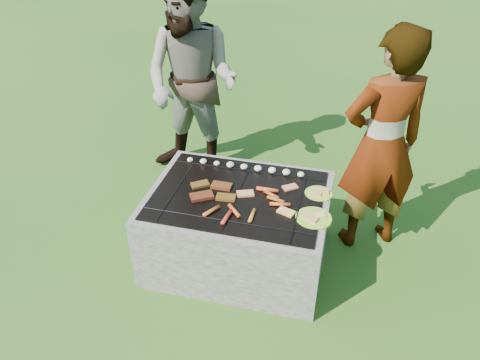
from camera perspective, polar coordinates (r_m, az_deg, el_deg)
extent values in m
plane|color=#224B12|center=(3.76, -0.19, -9.33)|extent=(60.00, 60.00, 0.00)
cube|color=gray|center=(3.88, 1.31, -2.06)|extent=(1.30, 0.18, 0.60)
cube|color=gray|center=(3.27, -2.02, -10.23)|extent=(1.30, 0.18, 0.60)
cube|color=gray|center=(3.71, -8.63, -4.38)|extent=(0.18, 0.64, 0.60)
cube|color=#9B9589|center=(3.50, 8.80, -7.17)|extent=(0.18, 0.64, 0.60)
cube|color=black|center=(3.60, -0.20, -6.54)|extent=(0.94, 0.64, 0.48)
sphere|color=#FF5914|center=(3.46, -0.20, -3.75)|extent=(0.10, 0.10, 0.10)
cube|color=black|center=(3.37, -0.21, -1.79)|extent=(1.20, 0.90, 0.01)
cylinder|color=black|center=(3.49, -7.38, -0.64)|extent=(0.01, 0.88, 0.01)
cylinder|color=black|center=(3.37, -0.21, -1.70)|extent=(0.01, 0.88, 0.01)
cylinder|color=black|center=(3.31, 7.37, -2.80)|extent=(0.01, 0.88, 0.01)
cylinder|color=black|center=(3.12, -1.68, -5.00)|extent=(1.18, 0.01, 0.01)
cylinder|color=black|center=(3.63, 1.05, 1.13)|extent=(1.18, 0.01, 0.01)
ellipsoid|color=#ECE3C8|center=(3.76, -6.10, 2.48)|extent=(0.05, 0.05, 0.03)
ellipsoid|color=white|center=(3.72, -4.49, 2.30)|extent=(0.05, 0.05, 0.04)
ellipsoid|color=white|center=(3.69, -2.85, 2.05)|extent=(0.05, 0.05, 0.03)
ellipsoid|color=beige|center=(3.67, -1.18, 1.89)|extent=(0.06, 0.06, 0.04)
ellipsoid|color=beige|center=(3.64, 0.50, 1.65)|extent=(0.06, 0.06, 0.04)
ellipsoid|color=white|center=(3.62, 2.21, 1.43)|extent=(0.06, 0.06, 0.04)
ellipsoid|color=#EBE5C7|center=(3.60, 3.94, 1.20)|extent=(0.06, 0.06, 0.04)
ellipsoid|color=beige|center=(3.59, 5.68, 0.97)|extent=(0.06, 0.06, 0.04)
ellipsoid|color=#F0E3CB|center=(3.58, 7.43, 0.69)|extent=(0.05, 0.05, 0.04)
cube|color=#935D1A|center=(3.47, -4.89, -0.54)|extent=(0.15, 0.14, 0.02)
cube|color=#95401B|center=(3.44, -2.26, -0.71)|extent=(0.15, 0.09, 0.02)
cube|color=brown|center=(3.34, -4.67, -1.96)|extent=(0.19, 0.16, 0.02)
cube|color=#905F1A|center=(3.32, -1.72, -2.12)|extent=(0.14, 0.09, 0.02)
cylinder|color=#E84026|center=(3.39, 3.36, -1.18)|extent=(0.16, 0.03, 0.03)
cylinder|color=red|center=(3.35, 3.86, -1.79)|extent=(0.13, 0.08, 0.02)
cylinder|color=#C47920|center=(3.30, 4.38, -2.37)|extent=(0.13, 0.05, 0.02)
cylinder|color=#F74528|center=(3.26, 4.91, -2.95)|extent=(0.15, 0.05, 0.03)
cylinder|color=orange|center=(3.19, -0.71, -3.75)|extent=(0.12, 0.13, 0.03)
cylinder|color=orange|center=(3.15, 1.49, -4.34)|extent=(0.03, 0.14, 0.03)
cylinder|color=#CC5B21|center=(3.19, -3.50, -3.77)|extent=(0.10, 0.14, 0.03)
cylinder|color=red|center=(3.13, -1.62, -4.52)|extent=(0.05, 0.16, 0.03)
cube|color=#F2AD7C|center=(3.36, 0.66, -1.66)|extent=(0.14, 0.11, 0.02)
cube|color=#EECC7A|center=(3.20, 5.64, -3.88)|extent=(0.13, 0.10, 0.02)
cube|color=tan|center=(3.45, 6.14, -0.88)|extent=(0.12, 0.12, 0.01)
cylinder|color=yellow|center=(3.43, 9.53, -1.68)|extent=(0.24, 0.24, 0.01)
cube|color=#F9CA7F|center=(3.40, 9.19, -1.63)|extent=(0.08, 0.05, 0.01)
cube|color=#E7C576|center=(3.43, 10.09, -1.36)|extent=(0.09, 0.06, 0.01)
cylinder|color=#BCDE35|center=(3.19, 8.95, -4.64)|extent=(0.31, 0.31, 0.02)
cube|color=#DCB370|center=(3.16, 8.58, -4.61)|extent=(0.11, 0.09, 0.02)
cube|color=#DECE71|center=(3.19, 9.55, -4.31)|extent=(0.11, 0.10, 0.02)
imported|color=#A8958C|center=(3.57, 16.91, 4.05)|extent=(0.77, 0.67, 1.77)
imported|color=gray|center=(4.33, -5.89, 11.71)|extent=(1.06, 0.90, 1.91)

